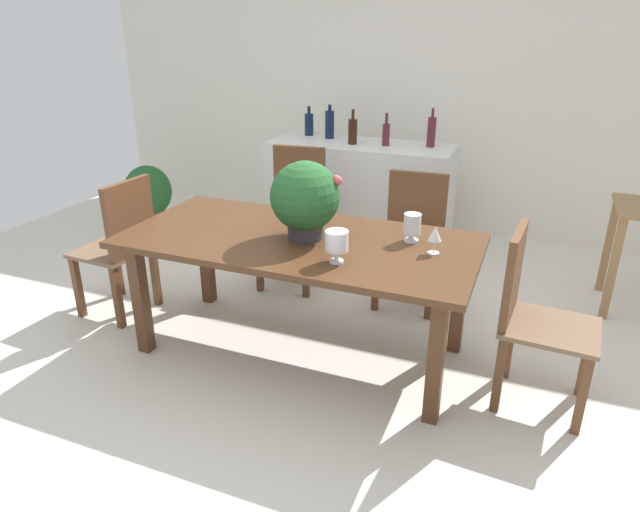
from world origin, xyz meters
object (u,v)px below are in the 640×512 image
Objects in this scene: flower_centerpiece at (305,198)px; wine_bottle_tall at (330,124)px; chair_head_end at (122,242)px; wine_bottle_green at (353,131)px; crystal_vase_left at (412,225)px; wine_bottle_amber at (309,124)px; chair_far_right at (413,232)px; kitchen_counter at (360,197)px; crystal_vase_center_near at (337,242)px; dining_table at (299,252)px; wine_glass at (435,235)px; wine_bottle_clear at (431,132)px; chair_far_left at (295,210)px; potted_plant_floor at (148,194)px; wine_bottle_dark at (386,134)px; chair_foot_end at (531,312)px.

flower_centerpiece is 1.97m from wine_bottle_tall.
chair_head_end is 3.35× the size of wine_bottle_green.
wine_bottle_amber reaches higher than crystal_vase_left.
kitchen_counter is (-0.66, 0.82, -0.05)m from chair_far_right.
crystal_vase_left is 0.95× the size of crystal_vase_center_near.
wine_glass reaches higher than dining_table.
wine_bottle_amber is (-1.12, 0.09, -0.02)m from wine_bottle_clear.
crystal_vase_left is 1.83m from kitchen_counter.
wine_bottle_amber reaches higher than chair_far_left.
wine_bottle_clear reaches higher than wine_glass.
chair_head_end reaches higher than crystal_vase_center_near.
wine_bottle_tall is (-0.08, 0.92, 0.50)m from chair_far_left.
chair_far_right is at bearing 108.93° from wine_glass.
wine_glass is (0.44, 0.30, -0.01)m from crystal_vase_center_near.
chair_far_left is at bearing -132.72° from wine_bottle_clear.
chair_far_right is (0.92, -0.02, -0.04)m from chair_far_left.
wine_bottle_green reaches higher than chair_far_left.
chair_far_left reaches higher than potted_plant_floor.
crystal_vase_left is (1.90, 0.19, 0.31)m from chair_head_end.
kitchen_counter is at bearing 104.79° from crystal_vase_center_near.
wine_bottle_clear is 0.36m from wine_bottle_dark.
chair_far_right is 1.07m from wine_bottle_dark.
kitchen_counter is 5.47× the size of wine_bottle_green.
chair_far_left is at bearing 143.18° from chair_head_end.
kitchen_counter reaches higher than wine_glass.
chair_head_end is at bearing 94.36° from chair_foot_end.
flower_centerpiece is (0.04, 0.01, 0.32)m from dining_table.
dining_table is 3.34× the size of potted_plant_floor.
potted_plant_floor is at bearing -173.22° from kitchen_counter.
flower_centerpiece is 2.86m from potted_plant_floor.
wine_bottle_dark reaches higher than crystal_vase_left.
flower_centerpiece reaches higher than dining_table.
crystal_vase_center_near is 1.12× the size of wine_glass.
potted_plant_floor is at bearing -174.01° from wine_bottle_dark.
potted_plant_floor is (-2.65, -0.33, -0.73)m from wine_bottle_clear.
chair_head_end is 1.58× the size of potted_plant_floor.
wine_bottle_tall is at bearing 48.26° from chair_foot_end.
chair_far_left is 0.92m from wine_bottle_green.
dining_table is at bearing -83.13° from kitchen_counter.
chair_far_left is 1.12× the size of chair_far_right.
kitchen_counter is at bearing 126.66° from chair_far_right.
wine_bottle_dark is at bearing 110.87° from crystal_vase_left.
chair_far_right is at bearing 64.67° from dining_table.
chair_far_left is 1.36m from crystal_vase_left.
dining_table is 2.20× the size of chair_far_right.
chair_far_left is at bearing 143.76° from crystal_vase_left.
chair_head_end is 3.60× the size of wine_bottle_dark.
wine_bottle_dark is at bearing -1.66° from kitchen_counter.
wine_bottle_clear reaches higher than wine_bottle_dark.
flower_centerpiece is at bearing -81.90° from kitchen_counter.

